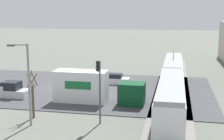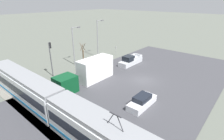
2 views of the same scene
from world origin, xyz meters
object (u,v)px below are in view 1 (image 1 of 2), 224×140
object	(u,v)px
light_rail_tram	(172,82)
street_tree	(33,97)
sedan_car_0	(114,79)
box_truck	(93,88)
pickup_truck	(7,91)
traffic_light_pole	(99,84)
street_lamp_mid_block	(27,79)

from	to	relation	value
light_rail_tram	street_tree	distance (m)	17.07
sedan_car_0	box_truck	bearing A→B (deg)	-2.46
box_truck	pickup_truck	distance (m)	11.00
pickup_truck	traffic_light_pole	size ratio (longest dim) A/B	1.01
light_rail_tram	traffic_light_pole	world-z (taller)	traffic_light_pole
traffic_light_pole	street_lamp_mid_block	size ratio (longest dim) A/B	0.79
street_tree	street_lamp_mid_block	bearing A→B (deg)	13.17
traffic_light_pole	light_rail_tram	bearing A→B (deg)	150.64
sedan_car_0	street_tree	bearing A→B (deg)	-16.26
box_truck	street_tree	size ratio (longest dim) A/B	2.23
street_tree	street_lamp_mid_block	distance (m)	3.00
light_rail_tram	pickup_truck	distance (m)	20.21
pickup_truck	traffic_light_pole	world-z (taller)	traffic_light_pole
light_rail_tram	street_tree	xyz separation A→B (m)	(11.05, -13.00, 0.34)
light_rail_tram	street_lamp_mid_block	size ratio (longest dim) A/B	4.09
street_lamp_mid_block	traffic_light_pole	bearing A→B (deg)	105.47
street_tree	sedan_car_0	bearing A→B (deg)	163.74
sedan_car_0	street_lamp_mid_block	size ratio (longest dim) A/B	0.59
box_truck	sedan_car_0	bearing A→B (deg)	177.54
box_truck	pickup_truck	size ratio (longest dim) A/B	1.74
pickup_truck	sedan_car_0	world-z (taller)	pickup_truck
pickup_truck	street_tree	xyz separation A→B (m)	(6.51, 6.67, 1.31)
traffic_light_pole	street_lamp_mid_block	xyz separation A→B (m)	(1.72, -6.20, 0.58)
box_truck	pickup_truck	xyz separation A→B (m)	(-0.23, -10.96, -0.94)
sedan_car_0	street_tree	world-z (taller)	street_tree
sedan_car_0	street_tree	distance (m)	16.92
pickup_truck	street_lamp_mid_block	size ratio (longest dim) A/B	0.79
box_truck	light_rail_tram	bearing A→B (deg)	118.71
box_truck	street_tree	world-z (taller)	street_tree
light_rail_tram	pickup_truck	xyz separation A→B (m)	(4.54, -19.67, -0.97)
light_rail_tram	sedan_car_0	world-z (taller)	light_rail_tram
pickup_truck	street_tree	bearing A→B (deg)	45.68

